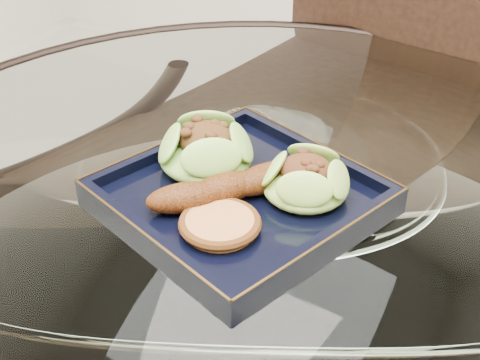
% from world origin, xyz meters
% --- Properties ---
extents(dining_table, '(1.13, 1.13, 0.77)m').
position_xyz_m(dining_table, '(-0.00, -0.00, 0.60)').
color(dining_table, white).
rests_on(dining_table, ground).
extents(dining_chair, '(0.51, 0.51, 1.00)m').
position_xyz_m(dining_chair, '(-0.02, 0.43, 0.56)').
color(dining_chair, '#311C10').
rests_on(dining_chair, ground).
extents(navy_plate, '(0.35, 0.35, 0.02)m').
position_xyz_m(navy_plate, '(-0.00, -0.05, 0.77)').
color(navy_plate, black).
rests_on(navy_plate, dining_table).
extents(lettuce_wrap_left, '(0.13, 0.13, 0.04)m').
position_xyz_m(lettuce_wrap_left, '(-0.07, -0.02, 0.80)').
color(lettuce_wrap_left, '#4D8B28').
rests_on(lettuce_wrap_left, navy_plate).
extents(lettuce_wrap_right, '(0.12, 0.12, 0.04)m').
position_xyz_m(lettuce_wrap_right, '(0.06, -0.02, 0.80)').
color(lettuce_wrap_right, olive).
rests_on(lettuce_wrap_right, navy_plate).
extents(roasted_plantain, '(0.14, 0.16, 0.03)m').
position_xyz_m(roasted_plantain, '(-0.01, -0.07, 0.80)').
color(roasted_plantain, '#652C0A').
rests_on(roasted_plantain, navy_plate).
extents(crumb_patty, '(0.09, 0.09, 0.01)m').
position_xyz_m(crumb_patty, '(0.01, -0.12, 0.79)').
color(crumb_patty, '#C67F42').
rests_on(crumb_patty, navy_plate).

